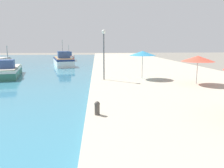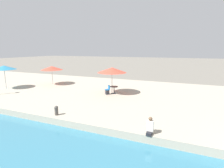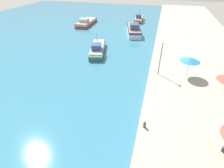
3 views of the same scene
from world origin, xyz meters
name	(u,v)px [view 3 (image 3 of 3)]	position (x,y,z in m)	size (l,w,h in m)	color
water_basin	(37,32)	(-28.00, 37.00, 0.02)	(56.00, 90.00, 0.04)	teal
quay_promenade	(197,45)	(8.00, 37.00, 0.25)	(16.00, 90.00, 0.50)	#B2A893
fishing_boat_near	(97,49)	(-9.72, 28.95, 0.75)	(4.12, 8.34, 3.57)	#33705B
fishing_boat_mid	(134,29)	(-5.37, 42.03, 0.93)	(5.04, 10.24, 4.49)	white
fishing_boat_far	(86,22)	(-18.97, 46.10, 0.72)	(3.36, 9.17, 3.39)	red
fishing_boat_distant	(139,19)	(-5.77, 53.61, 0.77)	(2.35, 6.63, 3.66)	red
cafe_umbrella_striped	(190,60)	(4.94, 23.55, 2.91)	(2.55, 2.55, 2.64)	#B7B7B7
mooring_bollard	(145,124)	(0.54, 12.71, 0.85)	(0.26, 0.26, 0.65)	#4C4742
lamppost	(161,53)	(1.22, 23.05, 3.60)	(0.36, 0.36, 4.56)	#565B60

